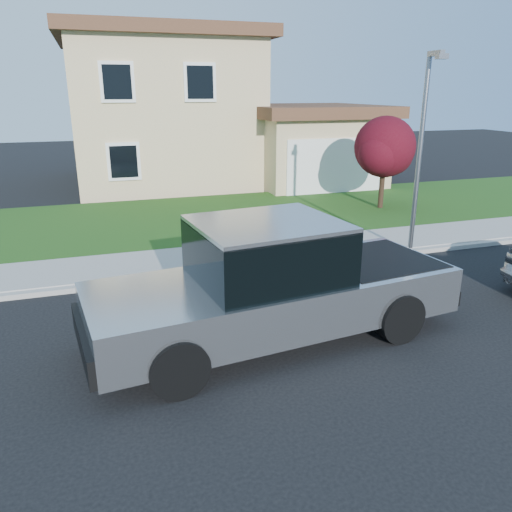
{
  "coord_description": "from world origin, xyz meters",
  "views": [
    {
      "loc": [
        -3.37,
        -8.25,
        4.32
      ],
      "look_at": [
        -0.49,
        0.63,
        1.2
      ],
      "focal_mm": 35.0,
      "sensor_mm": 36.0,
      "label": 1
    }
  ],
  "objects": [
    {
      "name": "house",
      "position": [
        1.31,
        16.38,
        3.17
      ],
      "size": [
        14.0,
        11.3,
        6.85
      ],
      "color": "tan",
      "rests_on": "ground"
    },
    {
      "name": "lawn",
      "position": [
        1.0,
        8.5,
        0.05
      ],
      "size": [
        40.0,
        7.0,
        0.1
      ],
      "primitive_type": "cube",
      "color": "#1A4112",
      "rests_on": "ground"
    },
    {
      "name": "pickup_truck",
      "position": [
        -0.53,
        -0.53,
        1.03
      ],
      "size": [
        6.94,
        3.03,
        2.21
      ],
      "rotation": [
        0.0,
        0.0,
        0.12
      ],
      "color": "black",
      "rests_on": "ground"
    },
    {
      "name": "curb",
      "position": [
        1.0,
        2.9,
        0.06
      ],
      "size": [
        40.0,
        0.2,
        0.12
      ],
      "primitive_type": "cube",
      "color": "gray",
      "rests_on": "ground"
    },
    {
      "name": "street_lamp",
      "position": [
        4.61,
        2.69,
        2.97
      ],
      "size": [
        0.27,
        0.68,
        5.2
      ],
      "rotation": [
        0.0,
        0.0,
        -0.08
      ],
      "color": "slate",
      "rests_on": "ground"
    },
    {
      "name": "sidewalk",
      "position": [
        1.0,
        4.0,
        0.07
      ],
      "size": [
        40.0,
        2.0,
        0.15
      ],
      "primitive_type": "cube",
      "color": "gray",
      "rests_on": "ground"
    },
    {
      "name": "ornamental_tree",
      "position": [
        6.81,
        7.83,
        2.24
      ],
      "size": [
        2.44,
        2.2,
        3.35
      ],
      "color": "black",
      "rests_on": "lawn"
    },
    {
      "name": "trash_bin",
      "position": [
        1.24,
        3.1,
        0.73
      ],
      "size": [
        0.95,
        1.01,
        1.14
      ],
      "rotation": [
        0.0,
        0.0,
        -0.4
      ],
      "color": "#0F3814",
      "rests_on": "sidewalk"
    },
    {
      "name": "ground",
      "position": [
        0.0,
        0.0,
        0.0
      ],
      "size": [
        80.0,
        80.0,
        0.0
      ],
      "primitive_type": "plane",
      "color": "black",
      "rests_on": "ground"
    },
    {
      "name": "woman",
      "position": [
        0.75,
        1.33,
        0.92
      ],
      "size": [
        0.76,
        0.65,
        1.94
      ],
      "rotation": [
        0.0,
        0.0,
        2.71
      ],
      "color": "tan",
      "rests_on": "ground"
    }
  ]
}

